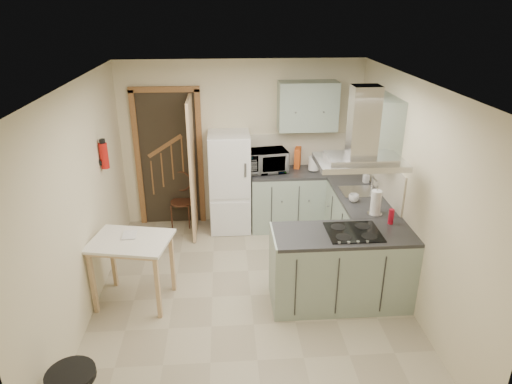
{
  "coord_description": "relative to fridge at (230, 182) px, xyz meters",
  "views": [
    {
      "loc": [
        -0.26,
        -4.54,
        3.26
      ],
      "look_at": [
        0.1,
        0.45,
        1.15
      ],
      "focal_mm": 32.0,
      "sensor_mm": 36.0,
      "label": 1
    }
  ],
  "objects": [
    {
      "name": "bentwood_chair",
      "position": [
        -0.75,
        0.15,
        -0.37
      ],
      "size": [
        0.39,
        0.39,
        0.77
      ],
      "primitive_type": "cube",
      "rotation": [
        0.0,
        0.0,
        -0.15
      ],
      "color": "#55221C",
      "rests_on": "floor"
    },
    {
      "name": "red_bottle",
      "position": [
        1.8,
        -1.8,
        0.24
      ],
      "size": [
        0.07,
        0.07,
        0.18
      ],
      "primitive_type": "cylinder",
      "rotation": [
        0.0,
        0.0,
        0.2
      ],
      "color": "red",
      "rests_on": "peninsula"
    },
    {
      "name": "soap_bottle",
      "position": [
        1.9,
        -0.52,
        0.23
      ],
      "size": [
        0.08,
        0.09,
        0.16
      ],
      "primitive_type": "imported",
      "rotation": [
        0.0,
        0.0,
        0.16
      ],
      "color": "#AAABB6",
      "rests_on": "counter_right"
    },
    {
      "name": "wall_cabinet_right",
      "position": [
        1.82,
        -0.95,
        1.1
      ],
      "size": [
        0.35,
        0.9,
        0.7
      ],
      "primitive_type": "cube",
      "color": "#9EB2A0",
      "rests_on": "right_wall"
    },
    {
      "name": "wall_cabinet_back",
      "position": [
        1.15,
        0.12,
        1.1
      ],
      "size": [
        0.85,
        0.35,
        0.7
      ],
      "primitive_type": "cube",
      "color": "#9EB2A0",
      "rests_on": "back_wall"
    },
    {
      "name": "doorway",
      "position": [
        -0.9,
        0.27,
        0.3
      ],
      "size": [
        1.1,
        0.12,
        2.1
      ],
      "primitive_type": "cube",
      "color": "brown",
      "rests_on": "floor"
    },
    {
      "name": "fridge",
      "position": [
        0.0,
        0.0,
        0.0
      ],
      "size": [
        0.6,
        0.6,
        1.5
      ],
      "primitive_type": "cube",
      "color": "white",
      "rests_on": "floor"
    },
    {
      "name": "ceiling",
      "position": [
        0.2,
        -1.8,
        1.75
      ],
      "size": [
        4.2,
        4.2,
        0.0
      ],
      "primitive_type": "plane",
      "rotation": [
        3.14,
        0.0,
        0.0
      ],
      "color": "silver",
      "rests_on": "back_wall"
    },
    {
      "name": "left_wall",
      "position": [
        -1.6,
        -1.8,
        0.5
      ],
      "size": [
        0.0,
        4.2,
        4.2
      ],
      "primitive_type": "plane",
      "rotation": [
        1.57,
        0.0,
        1.57
      ],
      "color": "beige",
      "rests_on": "floor"
    },
    {
      "name": "microwave",
      "position": [
        0.55,
        0.03,
        0.31
      ],
      "size": [
        0.64,
        0.48,
        0.33
      ],
      "primitive_type": "imported",
      "rotation": [
        0.0,
        0.0,
        0.16
      ],
      "color": "black",
      "rests_on": "counter_back"
    },
    {
      "name": "hob",
      "position": [
        1.32,
        -1.98,
        0.16
      ],
      "size": [
        0.58,
        0.5,
        0.01
      ],
      "primitive_type": "cube",
      "color": "black",
      "rests_on": "peninsula"
    },
    {
      "name": "counter_right",
      "position": [
        1.7,
        -0.68,
        -0.3
      ],
      "size": [
        0.6,
        1.95,
        0.9
      ],
      "primitive_type": "cube",
      "color": "#9EB2A0",
      "rests_on": "floor"
    },
    {
      "name": "sink",
      "position": [
        1.7,
        -0.85,
        0.16
      ],
      "size": [
        0.45,
        0.4,
        0.01
      ],
      "primitive_type": "cube",
      "color": "silver",
      "rests_on": "counter_right"
    },
    {
      "name": "floor",
      "position": [
        0.2,
        -1.8,
        -0.75
      ],
      "size": [
        4.2,
        4.2,
        0.0
      ],
      "primitive_type": "plane",
      "color": "tan",
      "rests_on": "ground"
    },
    {
      "name": "book",
      "position": [
        -1.24,
        -1.71,
        0.1
      ],
      "size": [
        0.16,
        0.22,
        0.09
      ],
      "primitive_type": "imported",
      "rotation": [
        0.0,
        0.0,
        0.04
      ],
      "color": "#A13545",
      "rests_on": "drop_leaf_table"
    },
    {
      "name": "peninsula",
      "position": [
        1.22,
        -1.98,
        -0.3
      ],
      "size": [
        1.55,
        0.65,
        0.9
      ],
      "primitive_type": "cube",
      "color": "#9EB2A0",
      "rests_on": "floor"
    },
    {
      "name": "back_wall",
      "position": [
        0.2,
        0.3,
        0.5
      ],
      "size": [
        3.6,
        0.0,
        3.6
      ],
      "primitive_type": "plane",
      "rotation": [
        1.57,
        0.0,
        0.0
      ],
      "color": "beige",
      "rests_on": "floor"
    },
    {
      "name": "extractor_hood",
      "position": [
        1.32,
        -1.98,
        0.97
      ],
      "size": [
        0.9,
        0.55,
        0.1
      ],
      "primitive_type": "cube",
      "color": "silver",
      "rests_on": "ceiling"
    },
    {
      "name": "fire_extinguisher",
      "position": [
        -1.54,
        -0.9,
        0.75
      ],
      "size": [
        0.1,
        0.1,
        0.32
      ],
      "primitive_type": "cylinder",
      "color": "#B2140F",
      "rests_on": "left_wall"
    },
    {
      "name": "drop_leaf_table",
      "position": [
        -1.14,
        -1.8,
        -0.35
      ],
      "size": [
        0.97,
        0.81,
        0.81
      ],
      "primitive_type": "cube",
      "rotation": [
        0.0,
        0.0,
        -0.2
      ],
      "color": "tan",
      "rests_on": "floor"
    },
    {
      "name": "right_wall",
      "position": [
        2.0,
        -1.8,
        0.5
      ],
      "size": [
        0.0,
        4.2,
        4.2
      ],
      "primitive_type": "plane",
      "rotation": [
        1.57,
        0.0,
        -1.57
      ],
      "color": "beige",
      "rests_on": "floor"
    },
    {
      "name": "counter_back",
      "position": [
        0.86,
        0.0,
        -0.3
      ],
      "size": [
        1.08,
        0.6,
        0.9
      ],
      "primitive_type": "cube",
      "color": "#9EB2A0",
      "rests_on": "floor"
    },
    {
      "name": "splashback",
      "position": [
        1.16,
        0.29,
        0.4
      ],
      "size": [
        1.68,
        0.02,
        0.5
      ],
      "primitive_type": "cube",
      "color": "beige",
      "rests_on": "counter_back"
    },
    {
      "name": "kettle",
      "position": [
        1.26,
        -0.0,
        0.27
      ],
      "size": [
        0.21,
        0.21,
        0.24
      ],
      "primitive_type": "cylinder",
      "rotation": [
        0.0,
        0.0,
        0.34
      ],
      "color": "white",
      "rests_on": "counter_back"
    },
    {
      "name": "cup",
      "position": [
        1.55,
        -1.16,
        0.2
      ],
      "size": [
        0.13,
        0.13,
        0.1
      ],
      "primitive_type": "imported",
      "rotation": [
        0.0,
        0.0,
        -0.05
      ],
      "color": "white",
      "rests_on": "counter_right"
    },
    {
      "name": "cereal_box",
      "position": [
        1.04,
        0.18,
        0.3
      ],
      "size": [
        0.13,
        0.22,
        0.31
      ],
      "primitive_type": "cube",
      "rotation": [
        0.0,
        0.0,
        -0.27
      ],
      "color": "#E4571A",
      "rests_on": "counter_back"
    },
    {
      "name": "paper_towel",
      "position": [
        1.7,
        -1.54,
        0.31
      ],
      "size": [
        0.16,
        0.16,
        0.31
      ],
      "primitive_type": "cylinder",
      "rotation": [
        0.0,
        0.0,
        0.41
      ],
      "color": "white",
      "rests_on": "counter_right"
    }
  ]
}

